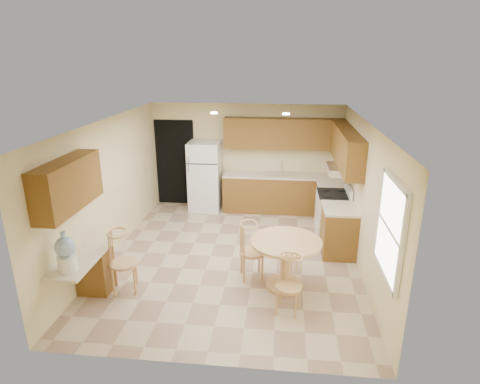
# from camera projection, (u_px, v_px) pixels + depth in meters

# --- Properties ---
(floor) EXTENTS (5.50, 5.50, 0.00)m
(floor) POSITION_uv_depth(u_px,v_px,m) (232.00, 257.00, 7.43)
(floor) COLOR tan
(floor) RESTS_ON ground
(ceiling) EXTENTS (4.50, 5.50, 0.02)m
(ceiling) POSITION_uv_depth(u_px,v_px,m) (232.00, 122.00, 6.63)
(ceiling) COLOR white
(ceiling) RESTS_ON wall_back
(wall_back) EXTENTS (4.50, 0.02, 2.50)m
(wall_back) POSITION_uv_depth(u_px,v_px,m) (246.00, 156.00, 9.62)
(wall_back) COLOR beige
(wall_back) RESTS_ON floor
(wall_front) EXTENTS (4.50, 0.02, 2.50)m
(wall_front) POSITION_uv_depth(u_px,v_px,m) (201.00, 274.00, 4.44)
(wall_front) COLOR beige
(wall_front) RESTS_ON floor
(wall_left) EXTENTS (0.02, 5.50, 2.50)m
(wall_left) POSITION_uv_depth(u_px,v_px,m) (109.00, 189.00, 7.25)
(wall_left) COLOR beige
(wall_left) RESTS_ON floor
(wall_right) EXTENTS (0.02, 5.50, 2.50)m
(wall_right) POSITION_uv_depth(u_px,v_px,m) (363.00, 198.00, 6.80)
(wall_right) COLOR beige
(wall_right) RESTS_ON floor
(doorway) EXTENTS (0.90, 0.02, 2.10)m
(doorway) POSITION_uv_depth(u_px,v_px,m) (175.00, 163.00, 9.84)
(doorway) COLOR black
(doorway) RESTS_ON floor
(base_cab_back) EXTENTS (2.75, 0.60, 0.87)m
(base_cab_back) POSITION_uv_depth(u_px,v_px,m) (282.00, 194.00, 9.51)
(base_cab_back) COLOR brown
(base_cab_back) RESTS_ON floor
(counter_back) EXTENTS (2.75, 0.63, 0.04)m
(counter_back) POSITION_uv_depth(u_px,v_px,m) (282.00, 175.00, 9.36)
(counter_back) COLOR beige
(counter_back) RESTS_ON base_cab_back
(base_cab_right_a) EXTENTS (0.60, 0.59, 0.87)m
(base_cab_right_a) POSITION_uv_depth(u_px,v_px,m) (330.00, 204.00, 8.84)
(base_cab_right_a) COLOR brown
(base_cab_right_a) RESTS_ON floor
(counter_right_a) EXTENTS (0.63, 0.59, 0.04)m
(counter_right_a) POSITION_uv_depth(u_px,v_px,m) (332.00, 185.00, 8.70)
(counter_right_a) COLOR beige
(counter_right_a) RESTS_ON base_cab_right_a
(base_cab_right_b) EXTENTS (0.60, 0.80, 0.87)m
(base_cab_right_b) POSITION_uv_depth(u_px,v_px,m) (339.00, 231.00, 7.47)
(base_cab_right_b) COLOR brown
(base_cab_right_b) RESTS_ON floor
(counter_right_b) EXTENTS (0.63, 0.80, 0.04)m
(counter_right_b) POSITION_uv_depth(u_px,v_px,m) (341.00, 209.00, 7.33)
(counter_right_b) COLOR beige
(counter_right_b) RESTS_ON base_cab_right_b
(upper_cab_back) EXTENTS (2.75, 0.33, 0.70)m
(upper_cab_back) POSITION_uv_depth(u_px,v_px,m) (284.00, 134.00, 9.18)
(upper_cab_back) COLOR brown
(upper_cab_back) RESTS_ON wall_back
(upper_cab_right) EXTENTS (0.33, 2.42, 0.70)m
(upper_cab_right) POSITION_uv_depth(u_px,v_px,m) (346.00, 148.00, 7.77)
(upper_cab_right) COLOR brown
(upper_cab_right) RESTS_ON wall_right
(upper_cab_left) EXTENTS (0.33, 1.40, 0.70)m
(upper_cab_left) POSITION_uv_depth(u_px,v_px,m) (68.00, 185.00, 5.54)
(upper_cab_left) COLOR brown
(upper_cab_left) RESTS_ON wall_left
(sink) EXTENTS (0.78, 0.44, 0.01)m
(sink) POSITION_uv_depth(u_px,v_px,m) (281.00, 174.00, 9.36)
(sink) COLOR silver
(sink) RESTS_ON counter_back
(range_hood) EXTENTS (0.50, 0.76, 0.14)m
(range_hood) POSITION_uv_depth(u_px,v_px,m) (340.00, 169.00, 7.88)
(range_hood) COLOR silver
(range_hood) RESTS_ON upper_cab_right
(desk_pedestal) EXTENTS (0.48, 0.42, 0.72)m
(desk_pedestal) POSITION_uv_depth(u_px,v_px,m) (95.00, 270.00, 6.27)
(desk_pedestal) COLOR brown
(desk_pedestal) RESTS_ON floor
(desk_top) EXTENTS (0.50, 1.20, 0.04)m
(desk_top) POSITION_uv_depth(u_px,v_px,m) (80.00, 259.00, 5.79)
(desk_top) COLOR beige
(desk_top) RESTS_ON desk_pedestal
(window) EXTENTS (0.06, 1.12, 1.30)m
(window) POSITION_uv_depth(u_px,v_px,m) (391.00, 229.00, 4.98)
(window) COLOR white
(window) RESTS_ON wall_right
(can_light_a) EXTENTS (0.14, 0.14, 0.02)m
(can_light_a) POSITION_uv_depth(u_px,v_px,m) (214.00, 113.00, 7.81)
(can_light_a) COLOR white
(can_light_a) RESTS_ON ceiling
(can_light_b) EXTENTS (0.14, 0.14, 0.02)m
(can_light_b) POSITION_uv_depth(u_px,v_px,m) (286.00, 114.00, 7.67)
(can_light_b) COLOR white
(can_light_b) RESTS_ON ceiling
(refrigerator) EXTENTS (0.73, 0.71, 1.65)m
(refrigerator) POSITION_uv_depth(u_px,v_px,m) (205.00, 176.00, 9.52)
(refrigerator) COLOR white
(refrigerator) RESTS_ON floor
(stove) EXTENTS (0.65, 0.76, 1.09)m
(stove) POSITION_uv_depth(u_px,v_px,m) (333.00, 214.00, 8.20)
(stove) COLOR white
(stove) RESTS_ON floor
(dining_table) EXTENTS (1.11, 1.11, 0.82)m
(dining_table) POSITION_uv_depth(u_px,v_px,m) (285.00, 257.00, 6.31)
(dining_table) COLOR tan
(dining_table) RESTS_ON floor
(chair_table_a) EXTENTS (0.43, 0.55, 0.97)m
(chair_table_a) POSITION_uv_depth(u_px,v_px,m) (251.00, 248.00, 6.49)
(chair_table_a) COLOR tan
(chair_table_a) RESTS_ON floor
(chair_table_b) EXTENTS (0.38, 0.40, 0.87)m
(chair_table_b) POSITION_uv_depth(u_px,v_px,m) (289.00, 282.00, 5.62)
(chair_table_b) COLOR tan
(chair_table_b) RESTS_ON floor
(chair_desk) EXTENTS (0.44, 0.57, 1.00)m
(chair_desk) POSITION_uv_depth(u_px,v_px,m) (120.00, 259.00, 6.11)
(chair_desk) COLOR tan
(chair_desk) RESTS_ON floor
(water_crock) EXTENTS (0.27, 0.27, 0.56)m
(water_crock) POSITION_uv_depth(u_px,v_px,m) (66.00, 253.00, 5.39)
(water_crock) COLOR white
(water_crock) RESTS_ON desk_top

